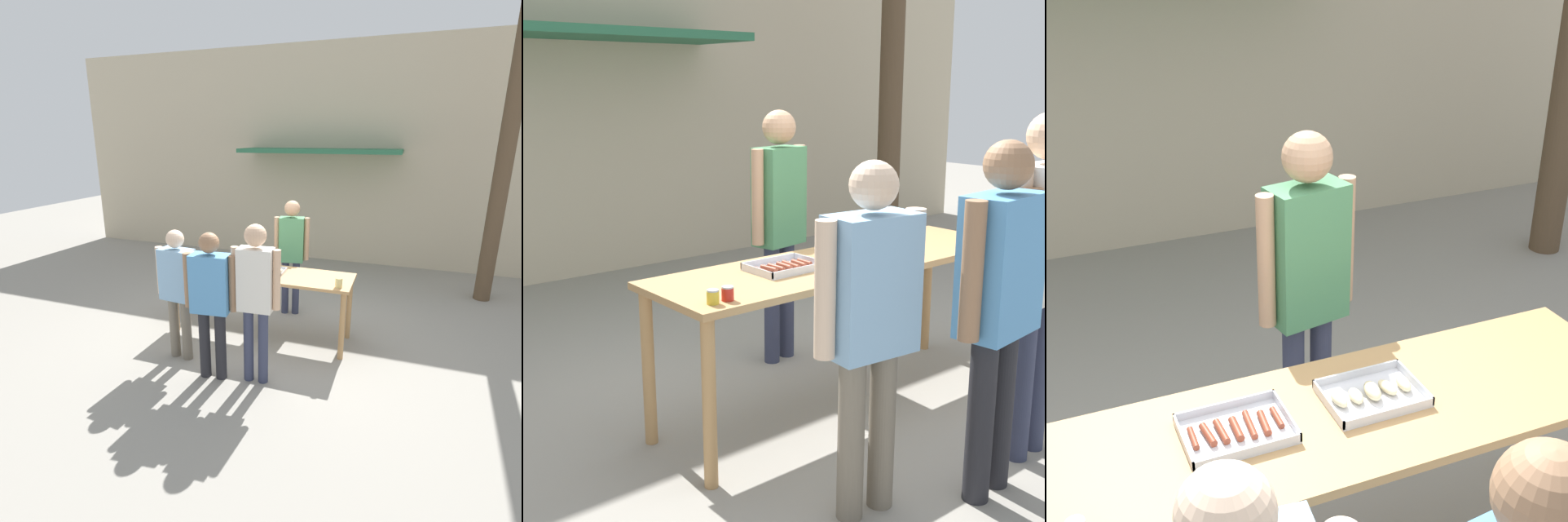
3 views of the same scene
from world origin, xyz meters
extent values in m
plane|color=gray|center=(0.00, 0.00, 0.00)|extent=(24.00, 24.00, 0.00)
cube|color=beige|center=(0.00, 4.00, 2.25)|extent=(12.00, 0.12, 4.50)
cube|color=#2D704C|center=(0.00, 3.45, 2.40)|extent=(3.20, 1.00, 0.08)
cube|color=tan|center=(0.00, 0.00, 0.91)|extent=(2.47, 0.73, 0.04)
cylinder|color=tan|center=(-1.17, -0.30, 0.44)|extent=(0.07, 0.07, 0.89)
cylinder|color=tan|center=(1.17, -0.30, 0.44)|extent=(0.07, 0.07, 0.89)
cylinder|color=tan|center=(-1.17, 0.30, 0.44)|extent=(0.07, 0.07, 0.89)
cylinder|color=tan|center=(1.17, 0.30, 0.44)|extent=(0.07, 0.07, 0.89)
cube|color=silver|center=(-0.42, 0.04, 0.93)|extent=(0.40, 0.29, 0.01)
cube|color=silver|center=(-0.42, -0.10, 0.95)|extent=(0.40, 0.01, 0.03)
cube|color=silver|center=(-0.42, 0.18, 0.95)|extent=(0.40, 0.01, 0.03)
cube|color=silver|center=(-0.62, 0.04, 0.95)|extent=(0.01, 0.29, 0.03)
cube|color=silver|center=(-0.23, 0.04, 0.95)|extent=(0.01, 0.29, 0.03)
cylinder|color=brown|center=(-0.58, 0.05, 0.95)|extent=(0.03, 0.11, 0.02)
cylinder|color=brown|center=(-0.53, 0.04, 0.95)|extent=(0.04, 0.12, 0.03)
cylinder|color=brown|center=(-0.48, 0.04, 0.95)|extent=(0.03, 0.13, 0.03)
cylinder|color=brown|center=(-0.42, 0.03, 0.95)|extent=(0.03, 0.12, 0.03)
cylinder|color=brown|center=(-0.37, 0.04, 0.95)|extent=(0.03, 0.15, 0.03)
cylinder|color=brown|center=(-0.32, 0.03, 0.95)|extent=(0.04, 0.13, 0.03)
cylinder|color=brown|center=(-0.26, 0.04, 0.95)|extent=(0.03, 0.11, 0.02)
cube|color=silver|center=(0.13, 0.04, 0.93)|extent=(0.38, 0.29, 0.01)
cube|color=silver|center=(0.13, -0.10, 0.95)|extent=(0.38, 0.01, 0.03)
cube|color=silver|center=(0.13, 0.18, 0.95)|extent=(0.38, 0.01, 0.03)
cube|color=silver|center=(-0.06, 0.04, 0.95)|extent=(0.01, 0.29, 0.03)
cube|color=silver|center=(0.32, 0.04, 0.95)|extent=(0.01, 0.29, 0.03)
ellipsoid|color=beige|center=(-0.01, 0.05, 0.95)|extent=(0.06, 0.11, 0.04)
ellipsoid|color=beige|center=(0.06, 0.04, 0.95)|extent=(0.06, 0.10, 0.04)
ellipsoid|color=beige|center=(0.13, 0.04, 0.96)|extent=(0.07, 0.12, 0.05)
ellipsoid|color=beige|center=(0.20, 0.04, 0.95)|extent=(0.06, 0.11, 0.04)
ellipsoid|color=beige|center=(0.27, 0.04, 0.96)|extent=(0.06, 0.11, 0.04)
cylinder|color=gold|center=(-1.10, -0.25, 0.96)|extent=(0.06, 0.06, 0.06)
cylinder|color=#B2B2B7|center=(-1.10, -0.25, 0.99)|extent=(0.06, 0.06, 0.01)
cylinder|color=#B22319|center=(-1.02, -0.25, 0.96)|extent=(0.06, 0.06, 0.06)
cylinder|color=#B2B2B7|center=(-1.02, -0.25, 0.99)|extent=(0.06, 0.06, 0.01)
cylinder|color=#DBC67A|center=(1.09, -0.24, 0.99)|extent=(0.09, 0.09, 0.12)
cylinder|color=#333851|center=(0.11, 0.82, 0.43)|extent=(0.11, 0.11, 0.85)
cylinder|color=#333851|center=(0.27, 0.85, 0.43)|extent=(0.11, 0.11, 0.85)
cube|color=#478456|center=(0.19, 0.83, 1.19)|extent=(0.39, 0.26, 0.68)
sphere|color=tan|center=(0.19, 0.83, 1.66)|extent=(0.23, 0.23, 0.23)
cylinder|color=tan|center=(-0.03, 0.79, 1.21)|extent=(0.08, 0.08, 0.64)
cylinder|color=tan|center=(0.41, 0.88, 1.21)|extent=(0.08, 0.08, 0.64)
cylinder|color=#756B5B|center=(-0.64, -0.94, 0.39)|extent=(0.12, 0.12, 0.79)
cylinder|color=#756B5B|center=(-0.82, -0.92, 0.39)|extent=(0.12, 0.12, 0.79)
cube|color=#84B2DB|center=(-0.73, -0.93, 1.10)|extent=(0.43, 0.26, 0.62)
sphere|color=beige|center=(-0.73, -0.93, 1.54)|extent=(0.21, 0.21, 0.21)
cylinder|color=beige|center=(-0.48, -0.95, 1.12)|extent=(0.09, 0.09, 0.59)
cylinder|color=beige|center=(-0.98, -0.90, 1.12)|extent=(0.09, 0.09, 0.59)
cylinder|color=#333851|center=(0.42, -1.09, 0.44)|extent=(0.11, 0.11, 0.87)
cylinder|color=#333851|center=(0.25, -1.10, 0.44)|extent=(0.11, 0.11, 0.87)
cube|color=silver|center=(0.34, -1.10, 1.22)|extent=(0.39, 0.23, 0.69)
sphere|color=#DBAD89|center=(0.34, -1.10, 1.70)|extent=(0.24, 0.24, 0.24)
cylinder|color=#DBAD89|center=(0.57, -1.08, 1.24)|extent=(0.08, 0.08, 0.66)
cylinder|color=#DBAD89|center=(0.11, -1.11, 1.24)|extent=(0.08, 0.08, 0.66)
cylinder|color=#232328|center=(-0.06, -1.18, 0.41)|extent=(0.13, 0.13, 0.82)
cylinder|color=#232328|center=(-0.25, -1.20, 0.41)|extent=(0.13, 0.13, 0.82)
cube|color=#5193D1|center=(-0.15, -1.19, 1.15)|extent=(0.45, 0.28, 0.65)
sphere|color=#936B4C|center=(-0.15, -1.19, 1.60)|extent=(0.22, 0.22, 0.22)
cylinder|color=#936B4C|center=(0.11, -1.16, 1.17)|extent=(0.10, 0.10, 0.62)
cylinder|color=#936B4C|center=(-0.41, -1.22, 1.17)|extent=(0.10, 0.10, 0.62)
cylinder|color=brown|center=(3.13, 2.51, 3.14)|extent=(0.26, 0.26, 6.29)
camera|label=1|loc=(1.77, -4.90, 2.68)|focal=28.00mm
camera|label=2|loc=(-2.95, -3.03, 1.96)|focal=50.00mm
camera|label=3|loc=(-1.00, -2.00, 2.63)|focal=50.00mm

